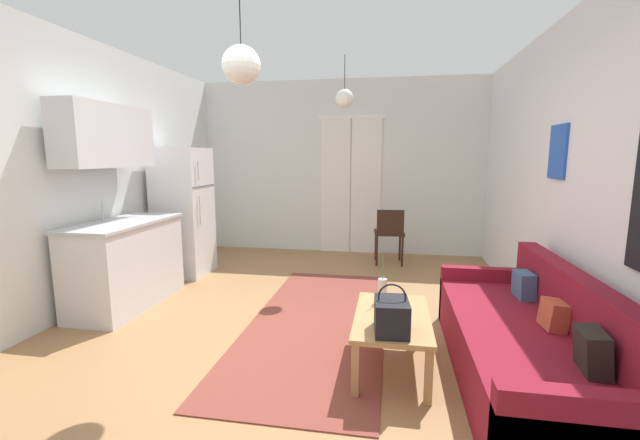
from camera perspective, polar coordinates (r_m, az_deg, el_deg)
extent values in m
cube|color=#996D44|center=(3.59, -4.71, -17.84)|extent=(5.09, 7.53, 0.10)
cube|color=silver|center=(6.66, 2.81, 7.33)|extent=(4.69, 0.10, 2.75)
cube|color=white|center=(6.62, 2.18, 4.66)|extent=(0.47, 0.02, 2.14)
cube|color=white|center=(6.58, 6.45, 4.57)|extent=(0.47, 0.02, 2.14)
cube|color=white|center=(6.60, 4.42, 14.16)|extent=(1.04, 0.03, 0.06)
cube|color=silver|center=(3.43, 35.37, 4.15)|extent=(0.10, 7.13, 2.75)
cube|color=blue|center=(4.11, 30.31, 8.23)|extent=(0.02, 0.34, 0.46)
cube|color=silver|center=(4.40, -35.45, 4.85)|extent=(0.10, 7.13, 2.75)
cube|color=black|center=(4.88, -29.33, 8.95)|extent=(0.02, 0.32, 0.40)
cube|color=brown|center=(4.00, -0.28, -14.00)|extent=(1.24, 3.08, 0.01)
cube|color=maroon|center=(3.29, 25.96, -16.38)|extent=(0.83, 2.15, 0.41)
cube|color=maroon|center=(3.33, 31.94, -13.08)|extent=(0.15, 2.15, 0.78)
cube|color=maroon|center=(4.19, 22.18, -9.77)|extent=(0.83, 0.11, 0.54)
cube|color=black|center=(2.72, 33.78, -15.04)|extent=(0.17, 0.24, 0.24)
cube|color=#B74C33|center=(3.22, 29.86, -11.44)|extent=(0.15, 0.20, 0.20)
cube|color=#3D5B7F|center=(3.77, 26.59, -8.12)|extent=(0.14, 0.22, 0.22)
cube|color=#B27F4C|center=(3.13, 10.05, -13.25)|extent=(0.54, 0.94, 0.04)
cube|color=#B27F4C|center=(2.84, 4.93, -20.17)|extent=(0.05, 0.05, 0.37)
cube|color=#B27F4C|center=(2.84, 14.93, -20.39)|extent=(0.05, 0.05, 0.37)
cube|color=#B27F4C|center=(3.62, 6.17, -13.53)|extent=(0.05, 0.05, 0.37)
cube|color=#B27F4C|center=(3.62, 13.75, -13.72)|extent=(0.05, 0.05, 0.37)
cylinder|color=beige|center=(3.35, 8.70, -9.69)|extent=(0.07, 0.07, 0.19)
cylinder|color=#477F42|center=(3.29, 8.79, -6.31)|extent=(0.01, 0.01, 0.22)
cube|color=black|center=(2.81, 9.96, -13.10)|extent=(0.24, 0.31, 0.22)
torus|color=black|center=(2.77, 10.03, -10.59)|extent=(0.19, 0.01, 0.19)
cube|color=white|center=(5.67, -18.54, 1.08)|extent=(0.60, 0.64, 1.67)
cube|color=#4C4C51|center=(5.50, -15.91, 4.62)|extent=(0.01, 0.62, 0.01)
cylinder|color=#B7BABF|center=(5.32, -16.67, 6.61)|extent=(0.02, 0.02, 0.23)
cylinder|color=#B7BABF|center=(5.36, -16.43, 1.28)|extent=(0.02, 0.02, 0.37)
cube|color=silver|center=(4.76, -25.42, -5.67)|extent=(0.57, 1.30, 0.87)
cube|color=#B7BABF|center=(4.67, -25.79, -0.33)|extent=(0.60, 1.33, 0.03)
cube|color=#999BA0|center=(4.68, -25.78, -0.88)|extent=(0.36, 0.40, 0.10)
cylinder|color=#B7BABF|center=(4.79, -28.09, 1.10)|extent=(0.02, 0.02, 0.20)
cube|color=silver|center=(4.70, -27.78, 10.32)|extent=(0.32, 1.17, 0.62)
cylinder|color=black|center=(6.26, 11.09, -3.58)|extent=(0.03, 0.03, 0.45)
cylinder|color=black|center=(6.23, 7.80, -3.55)|extent=(0.03, 0.03, 0.45)
cylinder|color=black|center=(5.93, 11.43, -4.29)|extent=(0.03, 0.03, 0.45)
cylinder|color=black|center=(5.90, 7.94, -4.26)|extent=(0.03, 0.03, 0.45)
cube|color=black|center=(6.03, 9.62, -1.74)|extent=(0.45, 0.43, 0.04)
cube|color=black|center=(5.82, 9.81, -0.30)|extent=(0.38, 0.06, 0.35)
cylinder|color=black|center=(3.38, -11.12, 26.00)|extent=(0.01, 0.01, 0.38)
sphere|color=white|center=(3.30, -10.94, 20.48)|extent=(0.29, 0.29, 0.29)
cylinder|color=black|center=(5.19, 3.48, 19.96)|extent=(0.01, 0.01, 0.39)
sphere|color=white|center=(5.14, 3.44, 16.59)|extent=(0.22, 0.22, 0.22)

